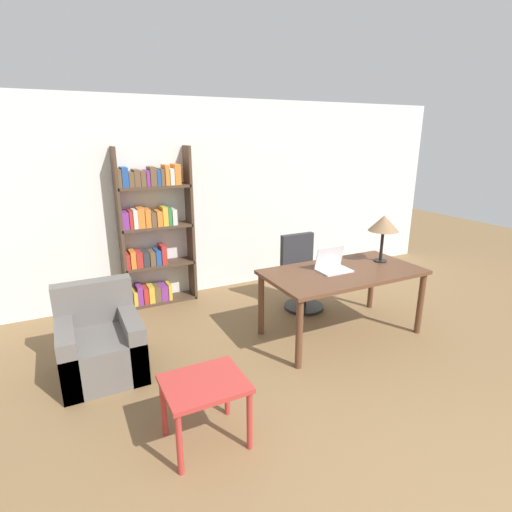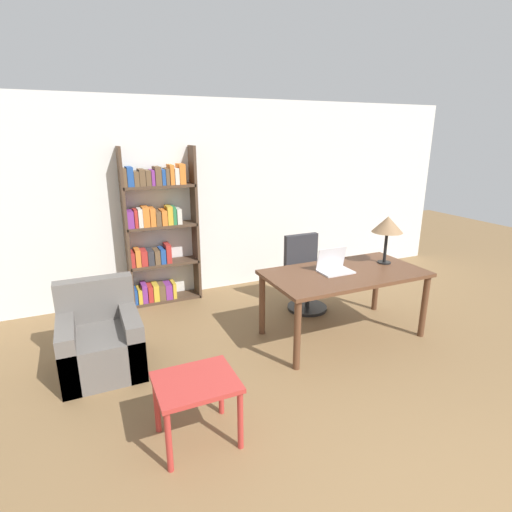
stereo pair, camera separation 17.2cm
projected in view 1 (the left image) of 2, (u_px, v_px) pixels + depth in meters
wall_back at (211, 198)px, 5.68m from camera, size 8.00×0.06×2.70m
desk at (343, 278)px, 4.47m from camera, size 1.76×0.92×0.77m
laptop at (332, 266)px, 4.44m from camera, size 0.36×0.25×0.26m
table_lamp at (384, 224)px, 4.64m from camera, size 0.35×0.35×0.56m
office_chair at (302, 276)px, 5.27m from camera, size 0.52×0.52×0.97m
side_table_blue at (205, 392)px, 2.90m from camera, size 0.59×0.49×0.52m
armchair at (101, 345)px, 3.82m from camera, size 0.74×0.78×0.85m
bookshelf at (152, 233)px, 5.24m from camera, size 0.95×0.28×2.09m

